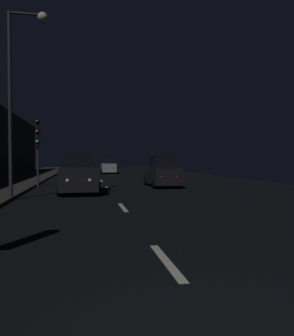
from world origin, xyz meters
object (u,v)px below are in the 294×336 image
at_px(traffic_light_far_left, 37,137).
at_px(car_distant_taillights, 108,166).
at_px(streetlamp_overhead, 20,77).
at_px(car_parked_right_far, 162,173).
at_px(car_approaching_headlights, 79,174).

distance_m(traffic_light_far_left, car_distant_taillights, 20.05).
distance_m(streetlamp_overhead, car_parked_right_far, 10.58).
height_order(traffic_light_far_left, car_distant_taillights, traffic_light_far_left).
relative_size(traffic_light_far_left, car_parked_right_far, 1.13).
height_order(streetlamp_overhead, car_approaching_headlights, streetlamp_overhead).
distance_m(streetlamp_overhead, car_distant_taillights, 27.34).
xyz_separation_m(streetlamp_overhead, car_distant_taillights, (5.71, 26.36, -4.44)).
distance_m(traffic_light_far_left, streetlamp_overhead, 7.65).
height_order(streetlamp_overhead, car_parked_right_far, streetlamp_overhead).
bearing_deg(car_parked_right_far, streetlamp_overhead, 126.58).
xyz_separation_m(car_approaching_headlights, car_distant_taillights, (3.23, 23.72, -0.11)).
bearing_deg(traffic_light_far_left, streetlamp_overhead, -0.19).
distance_m(car_approaching_headlights, car_parked_right_far, 6.06).
bearing_deg(car_distant_taillights, car_parked_right_far, -174.48).
xyz_separation_m(car_distant_taillights, car_parked_right_far, (1.99, -20.64, -0.00)).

